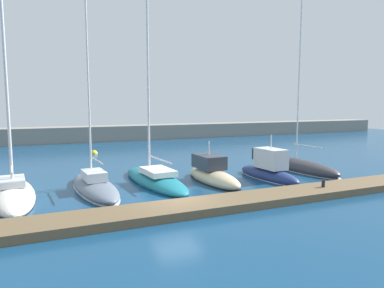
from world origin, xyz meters
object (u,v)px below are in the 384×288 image
Objects in this scene: sailboat_ivory_second at (13,194)px; motorboat_navy_sixth at (269,171)px; sailboat_slate_third at (94,185)px; mooring_buoy_yellow at (94,154)px; sailboat_teal_fourth at (155,179)px; motorboat_sand_fifth at (212,175)px; sailboat_charcoal_seventh at (299,166)px; dock_bollard at (323,183)px.

sailboat_ivory_second is 16.90m from motorboat_navy_sixth.
sailboat_slate_third is 16.78m from mooring_buoy_yellow.
mooring_buoy_yellow is at bearing 1.76° from sailboat_teal_fourth.
motorboat_sand_fifth is 0.36× the size of sailboat_charcoal_seventh.
sailboat_charcoal_seventh reaches higher than motorboat_navy_sixth.
dock_bollard reaches higher than mooring_buoy_yellow.
sailboat_ivory_second is 0.92× the size of sailboat_teal_fourth.
sailboat_slate_third is 2.35× the size of motorboat_sand_fifth.
sailboat_charcoal_seventh reaches higher than sailboat_slate_third.
mooring_buoy_yellow is (-10.09, 18.10, -0.59)m from motorboat_navy_sixth.
sailboat_slate_third is (4.60, -0.17, 0.10)m from sailboat_ivory_second.
motorboat_sand_fifth is (3.89, -1.15, 0.17)m from sailboat_teal_fourth.
motorboat_navy_sixth is at bearing -102.98° from motorboat_sand_fifth.
mooring_buoy_yellow is 25.32m from dock_bollard.
sailboat_teal_fourth is 4.06m from motorboat_sand_fifth.
sailboat_slate_third reaches higher than motorboat_navy_sixth.
mooring_buoy_yellow is (-5.87, 17.32, -0.49)m from motorboat_sand_fifth.
sailboat_charcoal_seventh is (16.50, 0.26, -0.01)m from sailboat_slate_third.
mooring_buoy_yellow is (6.73, 16.46, -0.24)m from sailboat_ivory_second.
motorboat_navy_sixth is at bearing 95.18° from dock_bollard.
motorboat_navy_sixth is (16.81, -1.63, 0.34)m from sailboat_ivory_second.
sailboat_slate_third is 12.30m from motorboat_navy_sixth.
motorboat_navy_sixth is 0.35× the size of sailboat_charcoal_seventh.
sailboat_ivory_second is at bearing -112.23° from mooring_buoy_yellow.
sailboat_charcoal_seventh is 22.99× the size of mooring_buoy_yellow.
dock_bollard is at bearing -179.07° from motorboat_navy_sixth.
sailboat_ivory_second is at bearing 80.20° from motorboat_navy_sixth.
motorboat_navy_sixth is (12.21, -1.46, 0.24)m from sailboat_slate_third.
sailboat_ivory_second is 4.61m from sailboat_slate_third.
sailboat_slate_third is 1.02× the size of sailboat_teal_fourth.
motorboat_navy_sixth is 7.95× the size of mooring_buoy_yellow.
mooring_buoy_yellow is (-1.99, 16.17, -0.32)m from sailboat_teal_fourth.
motorboat_sand_fifth is 1.03× the size of motorboat_navy_sixth.
sailboat_charcoal_seventh reaches higher than mooring_buoy_yellow.
sailboat_slate_third is at bearing -97.04° from sailboat_ivory_second.
sailboat_ivory_second is at bearing 88.04° from sailboat_charcoal_seventh.
mooring_buoy_yellow is 1.78× the size of dock_bollard.
motorboat_navy_sixth reaches higher than motorboat_sand_fifth.
mooring_buoy_yellow is (-14.38, 16.38, -0.34)m from sailboat_charcoal_seventh.
sailboat_teal_fourth is at bearing 86.82° from sailboat_charcoal_seventh.
dock_bollard is at bearing -133.95° from sailboat_teal_fourth.
sailboat_teal_fourth reaches higher than mooring_buoy_yellow.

